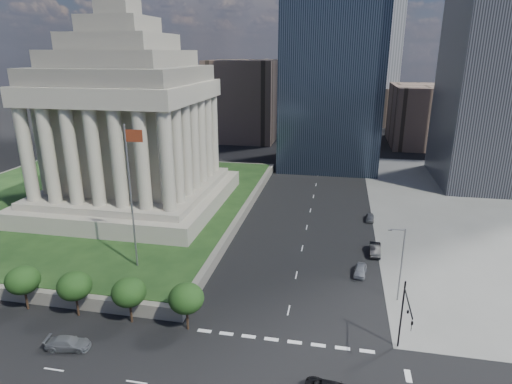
% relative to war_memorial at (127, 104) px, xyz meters
% --- Properties ---
extents(ground, '(500.00, 500.00, 0.00)m').
position_rel_war_memorial_xyz_m(ground, '(34.00, 52.00, -21.40)').
color(ground, black).
rests_on(ground, ground).
extents(plaza_terrace, '(66.00, 70.00, 1.80)m').
position_rel_war_memorial_xyz_m(plaza_terrace, '(-11.00, 2.00, -20.50)').
color(plaza_terrace, slate).
rests_on(plaza_terrace, ground).
extents(plaza_lawn, '(64.00, 68.00, 0.10)m').
position_rel_war_memorial_xyz_m(plaza_lawn, '(-11.00, 2.00, -19.55)').
color(plaza_lawn, '#1A3415').
rests_on(plaza_lawn, plaza_terrace).
extents(war_memorial, '(34.00, 34.00, 39.00)m').
position_rel_war_memorial_xyz_m(war_memorial, '(0.00, 0.00, 0.00)').
color(war_memorial, '#A49F89').
rests_on(war_memorial, plaza_lawn).
extents(flagpole, '(2.52, 0.24, 20.00)m').
position_rel_war_memorial_xyz_m(flagpole, '(12.17, -24.00, -8.29)').
color(flagpole, slate).
rests_on(flagpole, plaza_lawn).
extents(midrise_glass, '(26.00, 26.00, 60.00)m').
position_rel_war_memorial_xyz_m(midrise_glass, '(36.00, 47.00, 8.60)').
color(midrise_glass, black).
rests_on(midrise_glass, ground).
extents(building_filler_ne, '(20.00, 30.00, 20.00)m').
position_rel_war_memorial_xyz_m(building_filler_ne, '(66.00, 82.00, -11.40)').
color(building_filler_ne, brown).
rests_on(building_filler_ne, ground).
extents(building_filler_nw, '(24.00, 30.00, 28.00)m').
position_rel_war_memorial_xyz_m(building_filler_nw, '(4.00, 82.00, -7.40)').
color(building_filler_nw, brown).
rests_on(building_filler_nw, ground).
extents(traffic_signal_ne, '(0.30, 5.74, 8.00)m').
position_rel_war_memorial_xyz_m(traffic_signal_ne, '(46.50, -34.30, -16.15)').
color(traffic_signal_ne, black).
rests_on(traffic_signal_ne, ground).
extents(street_lamp_north, '(2.13, 0.22, 10.00)m').
position_rel_war_memorial_xyz_m(street_lamp_north, '(47.33, -23.00, -15.74)').
color(street_lamp_north, slate).
rests_on(street_lamp_north, ground).
extents(suv_grey, '(5.01, 2.68, 1.38)m').
position_rel_war_memorial_xyz_m(suv_grey, '(11.56, -39.81, -20.71)').
color(suv_grey, slate).
rests_on(suv_grey, ground).
extents(parked_sedan_near, '(2.18, 4.25, 1.38)m').
position_rel_war_memorial_xyz_m(parked_sedan_near, '(43.00, -17.05, -20.71)').
color(parked_sedan_near, '#96999E').
rests_on(parked_sedan_near, ground).
extents(parked_sedan_mid, '(1.84, 4.81, 1.56)m').
position_rel_war_memorial_xyz_m(parked_sedan_mid, '(45.50, -9.83, -20.62)').
color(parked_sedan_mid, black).
rests_on(parked_sedan_mid, ground).
extents(parked_sedan_far, '(1.73, 3.81, 1.27)m').
position_rel_war_memorial_xyz_m(parked_sedan_far, '(45.50, 4.62, -20.77)').
color(parked_sedan_far, '#4F5156').
rests_on(parked_sedan_far, ground).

